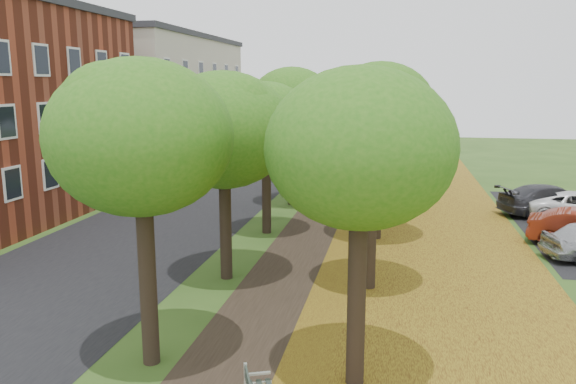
% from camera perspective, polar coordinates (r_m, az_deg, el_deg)
% --- Properties ---
extents(ground, '(120.00, 120.00, 0.00)m').
position_cam_1_polar(ground, '(13.59, -4.78, -17.68)').
color(ground, '#2D4C19').
rests_on(ground, ground).
extents(street_asphalt, '(8.00, 70.00, 0.01)m').
position_cam_1_polar(street_asphalt, '(29.32, -10.96, -2.04)').
color(street_asphalt, black).
rests_on(street_asphalt, ground).
extents(footpath, '(3.20, 70.00, 0.01)m').
position_cam_1_polar(footpath, '(27.45, 3.75, -2.74)').
color(footpath, black).
rests_on(footpath, ground).
extents(leaf_verge, '(7.50, 70.00, 0.01)m').
position_cam_1_polar(leaf_verge, '(27.30, 14.23, -3.14)').
color(leaf_verge, olive).
rests_on(leaf_verge, ground).
extents(tree_row_west, '(4.25, 34.25, 6.93)m').
position_cam_1_polar(tree_row_west, '(27.07, -0.78, 8.00)').
color(tree_row_west, black).
rests_on(tree_row_west, ground).
extents(tree_row_east, '(4.25, 34.25, 6.93)m').
position_cam_1_polar(tree_row_east, '(26.50, 9.52, 7.78)').
color(tree_row_east, black).
rests_on(tree_row_east, ground).
extents(building_cream, '(10.30, 20.30, 10.40)m').
position_cam_1_polar(building_cream, '(48.90, -13.72, 9.16)').
color(building_cream, beige).
rests_on(building_cream, ground).
extents(car_grey, '(5.64, 3.74, 1.52)m').
position_cam_1_polar(car_grey, '(30.99, 25.14, -0.76)').
color(car_grey, '#333338').
rests_on(car_grey, ground).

